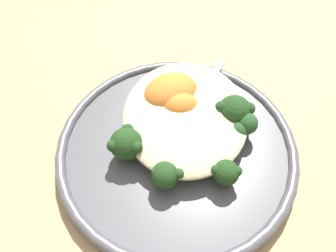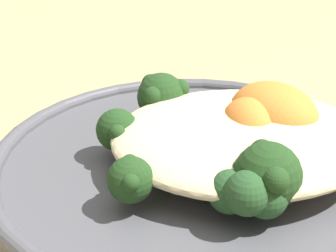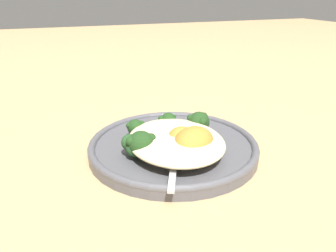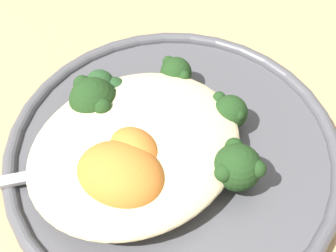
# 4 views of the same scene
# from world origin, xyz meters

# --- Properties ---
(ground_plane) EXTENTS (4.00, 4.00, 0.00)m
(ground_plane) POSITION_xyz_m (0.00, 0.00, 0.00)
(ground_plane) COLOR tan
(plate) EXTENTS (0.27, 0.27, 0.02)m
(plate) POSITION_xyz_m (0.01, 0.01, 0.01)
(plate) COLOR #4C4C51
(plate) RESTS_ON ground_plane
(quinoa_mound) EXTENTS (0.17, 0.14, 0.03)m
(quinoa_mound) POSITION_xyz_m (-0.02, 0.02, 0.04)
(quinoa_mound) COLOR beige
(quinoa_mound) RESTS_ON plate
(broccoli_stalk_0) EXTENTS (0.07, 0.08, 0.04)m
(broccoli_stalk_0) POSITION_xyz_m (0.02, -0.04, 0.04)
(broccoli_stalk_0) COLOR #9EBC66
(broccoli_stalk_0) RESTS_ON plate
(broccoli_stalk_1) EXTENTS (0.10, 0.03, 0.03)m
(broccoli_stalk_1) POSITION_xyz_m (0.03, 0.00, 0.03)
(broccoli_stalk_1) COLOR #9EBC66
(broccoli_stalk_1) RESTS_ON plate
(broccoli_stalk_2) EXTENTS (0.09, 0.09, 0.03)m
(broccoli_stalk_2) POSITION_xyz_m (0.03, 0.05, 0.03)
(broccoli_stalk_2) COLOR #9EBC66
(broccoli_stalk_2) RESTS_ON plate
(broccoli_stalk_3) EXTENTS (0.04, 0.10, 0.04)m
(broccoli_stalk_3) POSITION_xyz_m (-0.03, 0.07, 0.04)
(broccoli_stalk_3) COLOR #9EBC66
(broccoli_stalk_3) RESTS_ON plate
(sweet_potato_chunk_0) EXTENTS (0.08, 0.08, 0.04)m
(sweet_potato_chunk_0) POSITION_xyz_m (-0.05, 0.00, 0.04)
(sweet_potato_chunk_0) COLOR orange
(sweet_potato_chunk_0) RESTS_ON plate
(sweet_potato_chunk_1) EXTENTS (0.04, 0.05, 0.04)m
(sweet_potato_chunk_1) POSITION_xyz_m (-0.03, 0.01, 0.04)
(sweet_potato_chunk_1) COLOR orange
(sweet_potato_chunk_1) RESTS_ON plate
(kale_tuft) EXTENTS (0.04, 0.04, 0.03)m
(kale_tuft) POSITION_xyz_m (-0.02, 0.08, 0.04)
(kale_tuft) COLOR #234723
(kale_tuft) RESTS_ON plate
(spoon) EXTENTS (0.11, 0.06, 0.01)m
(spoon) POSITION_xyz_m (-0.06, 0.03, 0.03)
(spoon) COLOR #A3A3A8
(spoon) RESTS_ON plate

